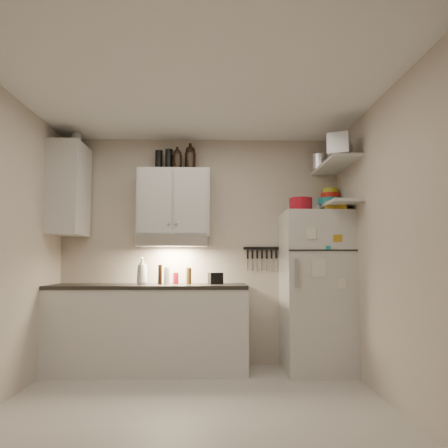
{
  "coord_description": "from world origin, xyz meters",
  "views": [
    {
      "loc": [
        0.13,
        -3.55,
        1.16
      ],
      "look_at": [
        0.25,
        0.9,
        1.55
      ],
      "focal_mm": 35.0,
      "sensor_mm": 36.0,
      "label": 1
    }
  ],
  "objects": [
    {
      "name": "plates",
      "position": [
        1.39,
        1.05,
        1.8
      ],
      "size": [
        0.23,
        0.23,
        0.06
      ],
      "primitive_type": "cylinder",
      "rotation": [
        0.0,
        0.0,
        -0.0
      ],
      "color": "teal",
      "rests_on": "shelf_lo"
    },
    {
      "name": "oil_bottle",
      "position": [
        -0.61,
        1.24,
        1.04
      ],
      "size": [
        0.05,
        0.05,
        0.23
      ],
      "primitive_type": "cylinder",
      "rotation": [
        0.0,
        0.0,
        0.24
      ],
      "color": "#3E6018",
      "rests_on": "countertop"
    },
    {
      "name": "growler_b",
      "position": [
        -0.12,
        1.37,
        2.35
      ],
      "size": [
        0.15,
        0.15,
        0.3
      ],
      "primitive_type": null,
      "rotation": [
        0.0,
        0.0,
        -0.27
      ],
      "color": "black",
      "rests_on": "upper_cabinet"
    },
    {
      "name": "growler_a",
      "position": [
        -0.27,
        1.31,
        2.32
      ],
      "size": [
        0.12,
        0.12,
        0.24
      ],
      "primitive_type": null,
      "rotation": [
        0.0,
        0.0,
        0.17
      ],
      "color": "black",
      "rests_on": "upper_cabinet"
    },
    {
      "name": "base_cabinet",
      "position": [
        -0.55,
        1.2,
        0.44
      ],
      "size": [
        2.1,
        0.6,
        0.88
      ],
      "primitive_type": "cube",
      "color": "silver",
      "rests_on": "floor"
    },
    {
      "name": "thermos_b",
      "position": [
        -0.49,
        1.41,
        2.32
      ],
      "size": [
        0.1,
        0.1,
        0.24
      ],
      "primitive_type": "cylinder",
      "rotation": [
        0.0,
        0.0,
        0.16
      ],
      "color": "black",
      "rests_on": "upper_cabinet"
    },
    {
      "name": "stock_pot",
      "position": [
        1.38,
        1.36,
        2.3
      ],
      "size": [
        0.32,
        0.32,
        0.17
      ],
      "primitive_type": "cylinder",
      "rotation": [
        0.0,
        0.0,
        -0.43
      ],
      "color": "silver",
      "rests_on": "shelf_hi"
    },
    {
      "name": "soap_bottle",
      "position": [
        -0.63,
        1.2,
        1.08
      ],
      "size": [
        0.16,
        0.17,
        0.33
      ],
      "primitive_type": "imported",
      "rotation": [
        0.0,
        0.0,
        -0.4
      ],
      "color": "silver",
      "rests_on": "countertop"
    },
    {
      "name": "book_stack",
      "position": [
        1.45,
        0.99,
        1.74
      ],
      "size": [
        0.3,
        0.33,
        0.09
      ],
      "primitive_type": "cube",
      "rotation": [
        0.0,
        0.0,
        -0.39
      ],
      "color": "#B98817",
      "rests_on": "fridge"
    },
    {
      "name": "thermos_a",
      "position": [
        -0.37,
        1.36,
        2.32
      ],
      "size": [
        0.09,
        0.09,
        0.25
      ],
      "primitive_type": "cylinder",
      "rotation": [
        0.0,
        0.0,
        -0.11
      ],
      "color": "black",
      "rests_on": "upper_cabinet"
    },
    {
      "name": "range_hood",
      "position": [
        -0.3,
        1.27,
        1.39
      ],
      "size": [
        0.76,
        0.46,
        0.12
      ],
      "primitive_type": "cube",
      "color": "silver",
      "rests_on": "back_wall"
    },
    {
      "name": "bowl_teal",
      "position": [
        1.47,
        1.35,
        1.83
      ],
      "size": [
        0.28,
        0.28,
        0.11
      ],
      "primitive_type": "cylinder",
      "color": "teal",
      "rests_on": "shelf_lo"
    },
    {
      "name": "side_cabinet",
      "position": [
        -1.44,
        1.2,
        1.95
      ],
      "size": [
        0.33,
        0.55,
        1.0
      ],
      "primitive_type": "cube",
      "color": "silver",
      "rests_on": "left_wall"
    },
    {
      "name": "tin_a",
      "position": [
        1.53,
        0.97,
        2.31
      ],
      "size": [
        0.22,
        0.21,
        0.18
      ],
      "primitive_type": "cube",
      "rotation": [
        0.0,
        0.0,
        0.28
      ],
      "color": "#AAAAAD",
      "rests_on": "shelf_hi"
    },
    {
      "name": "right_wall",
      "position": [
        1.61,
        0.0,
        1.3
      ],
      "size": [
        0.02,
        3.0,
        2.6
      ],
      "primitive_type": "cube",
      "color": "beige",
      "rests_on": "ground"
    },
    {
      "name": "pepper_mill",
      "position": [
        -0.12,
        1.21,
        1.01
      ],
      "size": [
        0.06,
        0.06,
        0.18
      ],
      "primitive_type": "cylinder",
      "rotation": [
        0.0,
        0.0,
        0.06
      ],
      "color": "brown",
      "rests_on": "countertop"
    },
    {
      "name": "fridge",
      "position": [
        1.25,
        1.16,
        0.85
      ],
      "size": [
        0.7,
        0.68,
        1.7
      ],
      "primitive_type": "cube",
      "color": "silver",
      "rests_on": "floor"
    },
    {
      "name": "bowl_orange",
      "position": [
        1.5,
        1.4,
        1.92
      ],
      "size": [
        0.22,
        0.22,
        0.07
      ],
      "primitive_type": "cylinder",
      "color": "red",
      "rests_on": "bowl_teal"
    },
    {
      "name": "tin_b",
      "position": [
        1.38,
        0.64,
        2.32
      ],
      "size": [
        0.27,
        0.27,
        0.21
      ],
      "primitive_type": "cube",
      "rotation": [
        0.0,
        0.0,
        -0.43
      ],
      "color": "#AAAAAD",
      "rests_on": "shelf_hi"
    },
    {
      "name": "clear_bottle",
      "position": [
        -0.36,
        1.22,
        1.01
      ],
      "size": [
        0.07,
        0.07,
        0.18
      ],
      "primitive_type": "cylinder",
      "rotation": [
        0.0,
        0.0,
        -0.23
      ],
      "color": "silver",
      "rests_on": "countertop"
    },
    {
      "name": "knife_strip",
      "position": [
        0.7,
        1.49,
        1.32
      ],
      "size": [
        0.42,
        0.02,
        0.03
      ],
      "primitive_type": "cube",
      "color": "black",
      "rests_on": "back_wall"
    },
    {
      "name": "back_wall",
      "position": [
        0.0,
        1.51,
        1.3
      ],
      "size": [
        3.2,
        0.02,
        2.6
      ],
      "primitive_type": "cube",
      "color": "beige",
      "rests_on": "ground"
    },
    {
      "name": "dutch_oven",
      "position": [
        1.07,
        1.03,
        1.77
      ],
      "size": [
        0.27,
        0.27,
        0.14
      ],
      "primitive_type": "cylinder",
      "rotation": [
        0.0,
        0.0,
        0.11
      ],
      "color": "maroon",
      "rests_on": "fridge"
    },
    {
      "name": "spice_jar",
      "position": [
        1.3,
        1.17,
        1.74
      ],
      "size": [
        0.06,
        0.06,
        0.09
      ],
      "primitive_type": "cylinder",
      "rotation": [
        0.0,
        0.0,
        0.06
      ],
      "color": "silver",
      "rests_on": "fridge"
    },
    {
      "name": "side_jar",
      "position": [
        -1.4,
        1.27,
        2.52
      ],
      "size": [
        0.14,
        0.14,
        0.14
      ],
      "primitive_type": "cylinder",
      "rotation": [
        0.0,
        0.0,
        0.39
      ],
      "color": "silver",
      "rests_on": "side_cabinet"
    },
    {
      "name": "floor",
      "position": [
        0.0,
        0.0,
        -0.01
      ],
      "size": [
        3.2,
        3.0,
        0.02
      ],
      "primitive_type": "cube",
      "color": "#BAB3AB",
      "rests_on": "ground"
    },
    {
      "name": "shelf_lo",
      "position": [
        1.45,
        1.02,
        1.76
      ],
      "size": [
        0.3,
        0.95,
        0.03
      ],
      "primitive_type": "cube",
      "color": "silver",
      "rests_on": "right_wall"
    },
    {
      "name": "upper_cabinet",
      "position": [
        -0.3,
        1.33,
        1.83
      ],
      "size": [
        0.8,
        0.33,
        0.75
      ],
      "primitive_type": "cube",
      "color": "silver",
      "rests_on": "back_wall"
    },
    {
      "name": "red_jar",
      "position": [
        -0.27,
        1.3,
        0.98
      ],
      "size": [
        0.08,
        0.08,
        0.12
      ],
      "primitive_type": "cylinder",
      "rotation": [
        0.0,
        0.0,
        -0.42
      ],
      "color": "maroon",
      "rests_on": "countertop"
    },
    {
      "name": "vinegar_bottle",
      "position": [
        -0.43,
        1.21,
        1.03
      ],
      "size": [
        0.05,
        0.05,
        0.21
      ],
      "primitive_type": "cylinder",
      "rotation": [
        0.0,
        0.0,
        0.18
      ],
      "color": "black",
      "rests_on": "countertop"
    },
    {
      "name": "shelf_hi",
      "position": [
        1.45,
        1.02,
        2.2
      ],
      "size": [
        0.3,
        0.95,
        0.03
      ],
      "primitive_type": "cube",
      "color": "silver",
      "rests_on": "right_wall"
    },
    {
      "name": "countertop",
      "position": [
        -0.55,
        1.2,
        0.9
      ],
      "size": [
        2.1,
        0.62,
        0.04
      ],
      "primitive_type": "cube",
      "color": "black",
      "rests_on": "base_cabinet"
    },
    {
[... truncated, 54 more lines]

